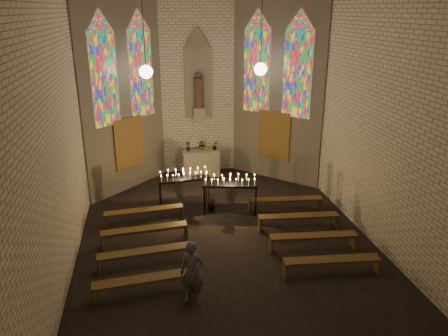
{
  "coord_description": "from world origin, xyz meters",
  "views": [
    {
      "loc": [
        -1.98,
        -10.35,
        6.12
      ],
      "look_at": [
        0.1,
        1.06,
        1.87
      ],
      "focal_mm": 35.0,
      "sensor_mm": 36.0,
      "label": 1
    }
  ],
  "objects_px": {
    "votive_stand_right": "(230,182)",
    "aisle_flower_pot": "(211,205)",
    "visitor": "(192,273)",
    "altar": "(201,163)",
    "votive_stand_left": "(184,177)"
  },
  "relations": [
    {
      "from": "aisle_flower_pot",
      "to": "votive_stand_right",
      "type": "bearing_deg",
      "value": -29.07
    },
    {
      "from": "votive_stand_right",
      "to": "visitor",
      "type": "height_order",
      "value": "visitor"
    },
    {
      "from": "altar",
      "to": "aisle_flower_pot",
      "type": "bearing_deg",
      "value": -91.85
    },
    {
      "from": "altar",
      "to": "visitor",
      "type": "height_order",
      "value": "visitor"
    },
    {
      "from": "altar",
      "to": "aisle_flower_pot",
      "type": "distance_m",
      "value": 3.27
    },
    {
      "from": "votive_stand_right",
      "to": "aisle_flower_pot",
      "type": "bearing_deg",
      "value": 163.78
    },
    {
      "from": "aisle_flower_pot",
      "to": "votive_stand_left",
      "type": "xyz_separation_m",
      "value": [
        -0.81,
        0.5,
        0.84
      ]
    },
    {
      "from": "votive_stand_left",
      "to": "votive_stand_right",
      "type": "bearing_deg",
      "value": -35.53
    },
    {
      "from": "aisle_flower_pot",
      "to": "votive_stand_left",
      "type": "distance_m",
      "value": 1.27
    },
    {
      "from": "aisle_flower_pot",
      "to": "votive_stand_right",
      "type": "xyz_separation_m",
      "value": [
        0.55,
        -0.31,
        0.87
      ]
    },
    {
      "from": "visitor",
      "to": "aisle_flower_pot",
      "type": "bearing_deg",
      "value": 95.25
    },
    {
      "from": "aisle_flower_pot",
      "to": "votive_stand_right",
      "type": "relative_size",
      "value": 0.24
    },
    {
      "from": "votive_stand_right",
      "to": "visitor",
      "type": "relative_size",
      "value": 1.2
    },
    {
      "from": "aisle_flower_pot",
      "to": "votive_stand_right",
      "type": "distance_m",
      "value": 1.07
    },
    {
      "from": "altar",
      "to": "aisle_flower_pot",
      "type": "xyz_separation_m",
      "value": [
        -0.11,
        -3.25,
        -0.28
      ]
    }
  ]
}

